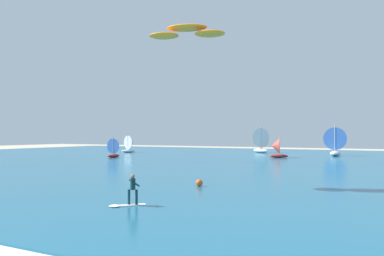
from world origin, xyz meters
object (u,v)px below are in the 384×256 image
sailboat_heeled_over (276,148)px  sailboat_leading (259,140)px  kitesurfer (129,194)px  sailboat_mid_left (336,141)px  sailboat_near_shore (115,148)px  sailboat_far_right (130,144)px  marker_buoy (199,183)px  kite (187,32)px

sailboat_heeled_over → sailboat_leading: bearing=117.7°
kitesurfer → sailboat_mid_left: size_ratio=0.33×
kitesurfer → sailboat_mid_left: sailboat_mid_left is taller
sailboat_mid_left → sailboat_leading: bearing=163.2°
sailboat_near_shore → sailboat_heeled_over: (23.30, 11.54, 0.02)m
sailboat_far_right → marker_buoy: bearing=-47.7°
kitesurfer → sailboat_near_shore: size_ratio=0.53×
kitesurfer → sailboat_leading: sailboat_leading is taller
sailboat_leading → sailboat_mid_left: 16.36m
sailboat_mid_left → sailboat_heeled_over: size_ratio=1.58×
sailboat_near_shore → marker_buoy: bearing=-41.6°
kitesurfer → sailboat_heeled_over: bearing=96.6°
kite → sailboat_mid_left: 48.27m
sailboat_leading → sailboat_near_shore: size_ratio=1.63×
marker_buoy → kitesurfer: bearing=-88.3°
sailboat_near_shore → sailboat_mid_left: 38.04m
sailboat_near_shore → kite: bearing=-42.7°
sailboat_near_shore → sailboat_heeled_over: sailboat_heeled_over is taller
kite → marker_buoy: size_ratio=11.75×
sailboat_heeled_over → sailboat_far_right: bearing=173.4°
kite → sailboat_mid_left: size_ratio=1.08×
sailboat_far_right → marker_buoy: size_ratio=7.65×
kite → sailboat_heeled_over: size_ratio=1.72×
kitesurfer → kite: size_ratio=0.30×
kitesurfer → sailboat_far_right: size_ratio=0.46×
sailboat_far_right → kite: bearing=-48.5°
kite → sailboat_leading: 54.13m
kite → marker_buoy: (1.07, -0.04, -11.16)m
sailboat_far_right → sailboat_mid_left: bearing=10.0°
kitesurfer → marker_buoy: size_ratio=3.54×
sailboat_near_shore → marker_buoy: sailboat_near_shore is taller
kitesurfer → sailboat_near_shore: (-28.55, 33.79, 0.98)m
sailboat_near_shore → sailboat_mid_left: bearing=35.7°
sailboat_leading → marker_buoy: sailboat_leading is taller
sailboat_leading → sailboat_heeled_over: sailboat_leading is taller
sailboat_heeled_over → marker_buoy: 37.04m
sailboat_leading → sailboat_near_shore: (-15.21, -26.94, -0.99)m
sailboat_mid_left → sailboat_heeled_over: sailboat_mid_left is taller
sailboat_mid_left → sailboat_near_shore: bearing=-144.3°
sailboat_mid_left → sailboat_heeled_over: 13.11m
sailboat_near_shore → sailboat_mid_left: (30.87, 22.21, 0.97)m
kite → sailboat_far_right: kite is taller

